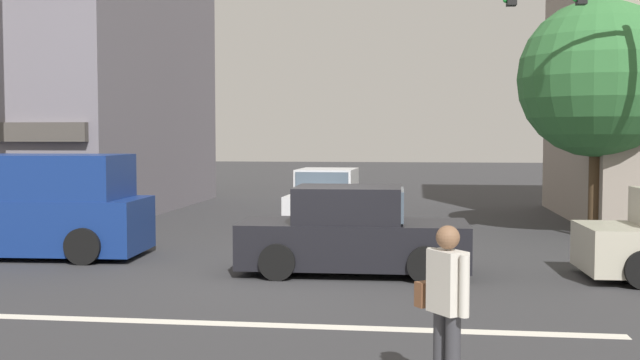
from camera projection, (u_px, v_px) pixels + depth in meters
name	position (u px, v px, depth m)	size (l,w,h in m)	color
ground_plane	(310.00, 276.00, 13.30)	(120.00, 120.00, 0.00)	#333335
lane_marking_stripe	(272.00, 325.00, 9.83)	(9.00, 0.24, 0.01)	silver
building_left_block	(16.00, 72.00, 25.39)	(10.79, 11.50, 9.34)	slate
street_tree	(597.00, 79.00, 18.49)	(3.90, 3.90, 5.87)	#4C3823
traffic_light_mast	(615.00, 56.00, 15.69)	(4.89, 0.33, 6.20)	#47474C
sedan_crossing_center	(353.00, 234.00, 13.59)	(4.14, 1.96, 1.58)	black
sedan_waiting_far	(327.00, 200.00, 20.93)	(1.99, 4.16, 1.58)	silver
van_crossing_rightbound	(38.00, 208.00, 15.46)	(4.68, 2.21, 2.11)	navy
pedestrian_foreground_with_bag	(446.00, 302.00, 6.90)	(0.50, 0.65, 1.67)	#333338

